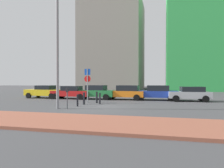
# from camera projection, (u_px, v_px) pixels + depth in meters

# --- Properties ---
(ground_plane) EXTENTS (120.00, 120.00, 0.00)m
(ground_plane) POSITION_uv_depth(u_px,v_px,m) (97.00, 107.00, 16.30)
(ground_plane) COLOR #424244
(sidewalk_brick) EXTENTS (40.00, 3.78, 0.14)m
(sidewalk_brick) POSITION_uv_depth(u_px,v_px,m) (59.00, 121.00, 10.27)
(sidewalk_brick) COLOR #93513D
(sidewalk_brick) RESTS_ON ground
(parked_car_yellow) EXTENTS (4.57, 2.21, 1.49)m
(parked_car_yellow) POSITION_uv_depth(u_px,v_px,m) (45.00, 91.00, 24.58)
(parked_car_yellow) COLOR gold
(parked_car_yellow) RESTS_ON ground
(parked_car_red) EXTENTS (4.35, 1.96, 1.44)m
(parked_car_red) POSITION_uv_depth(u_px,v_px,m) (71.00, 92.00, 23.60)
(parked_car_red) COLOR red
(parked_car_red) RESTS_ON ground
(parked_car_green) EXTENTS (4.33, 2.08, 1.54)m
(parked_car_green) POSITION_uv_depth(u_px,v_px,m) (96.00, 92.00, 23.17)
(parked_car_green) COLOR #237238
(parked_car_green) RESTS_ON ground
(parked_car_orange) EXTENTS (4.32, 1.97, 1.54)m
(parked_car_orange) POSITION_uv_depth(u_px,v_px,m) (125.00, 92.00, 22.50)
(parked_car_orange) COLOR orange
(parked_car_orange) RESTS_ON ground
(parked_car_blue) EXTENTS (4.48, 2.11, 1.55)m
(parked_car_blue) POSITION_uv_depth(u_px,v_px,m) (156.00, 93.00, 21.93)
(parked_car_blue) COLOR #1E389E
(parked_car_blue) RESTS_ON ground
(parked_car_silver) EXTENTS (4.11, 2.28, 1.45)m
(parked_car_silver) POSITION_uv_depth(u_px,v_px,m) (190.00, 93.00, 20.81)
(parked_car_silver) COLOR #B7BABF
(parked_car_silver) RESTS_ON ground
(parking_sign_post) EXTENTS (0.60, 0.10, 3.14)m
(parking_sign_post) POSITION_uv_depth(u_px,v_px,m) (87.00, 81.00, 19.05)
(parking_sign_post) COLOR gray
(parking_sign_post) RESTS_ON ground
(parking_meter) EXTENTS (0.18, 0.14, 1.51)m
(parking_meter) POSITION_uv_depth(u_px,v_px,m) (67.00, 96.00, 15.16)
(parking_meter) COLOR #4C4C51
(parking_meter) RESTS_ON ground
(street_lamp) EXTENTS (0.70, 0.36, 8.41)m
(street_lamp) POSITION_uv_depth(u_px,v_px,m) (57.00, 42.00, 15.27)
(street_lamp) COLOR gray
(street_lamp) RESTS_ON ground
(traffic_bollard_near) EXTENTS (0.16, 0.16, 0.97)m
(traffic_bollard_near) POSITION_uv_depth(u_px,v_px,m) (100.00, 98.00, 18.42)
(traffic_bollard_near) COLOR black
(traffic_bollard_near) RESTS_ON ground
(traffic_bollard_mid) EXTENTS (0.17, 0.17, 1.04)m
(traffic_bollard_mid) POSITION_uv_depth(u_px,v_px,m) (97.00, 97.00, 19.23)
(traffic_bollard_mid) COLOR black
(traffic_bollard_mid) RESTS_ON ground
(traffic_bollard_far) EXTENTS (0.14, 0.14, 0.95)m
(traffic_bollard_far) POSITION_uv_depth(u_px,v_px,m) (77.00, 100.00, 16.67)
(traffic_bollard_far) COLOR black
(traffic_bollard_far) RESTS_ON ground
(traffic_bollard_edge) EXTENTS (0.18, 0.18, 1.04)m
(traffic_bollard_edge) POSITION_uv_depth(u_px,v_px,m) (84.00, 99.00, 17.89)
(traffic_bollard_edge) COLOR black
(traffic_bollard_edge) RESTS_ON ground
(building_colorful_midrise) EXTENTS (15.52, 12.79, 30.66)m
(building_colorful_midrise) POSITION_uv_depth(u_px,v_px,m) (205.00, 17.00, 43.61)
(building_colorful_midrise) COLOR green
(building_colorful_midrise) RESTS_ON ground
(building_under_construction) EXTENTS (14.24, 14.81, 21.93)m
(building_under_construction) POSITION_uv_depth(u_px,v_px,m) (114.00, 45.00, 52.76)
(building_under_construction) COLOR gray
(building_under_construction) RESTS_ON ground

